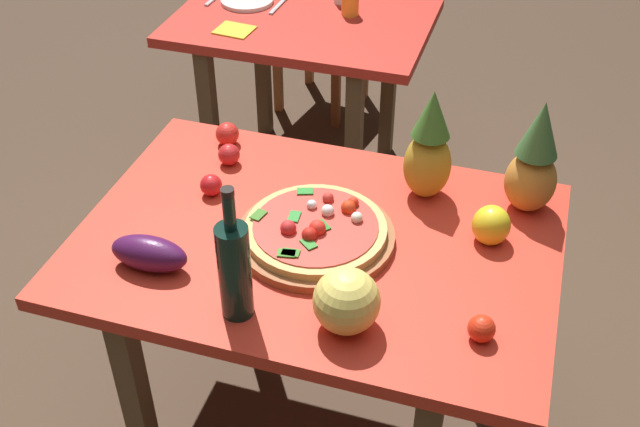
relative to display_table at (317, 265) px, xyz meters
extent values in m
plane|color=#4C3828|center=(0.00, 0.00, -0.68)|extent=(10.00, 10.00, 0.00)
cube|color=brown|center=(-0.38, -0.38, -0.31)|extent=(0.06, 0.06, 0.74)
cube|color=brown|center=(-0.38, 0.38, -0.31)|extent=(0.06, 0.06, 0.74)
cube|color=brown|center=(0.38, 0.38, -0.31)|extent=(0.06, 0.06, 0.74)
cube|color=red|center=(0.00, 0.00, 0.08)|extent=(1.24, 0.86, 0.04)
cube|color=brown|center=(-0.77, 0.99, -0.31)|extent=(0.06, 0.06, 0.74)
cube|color=brown|center=(-0.16, 0.99, -0.31)|extent=(0.06, 0.06, 0.74)
cube|color=brown|center=(-0.77, 1.60, -0.31)|extent=(0.06, 0.06, 0.74)
cube|color=brown|center=(-0.16, 1.60, -0.31)|extent=(0.06, 0.06, 0.74)
cube|color=red|center=(-0.47, 1.29, 0.08)|extent=(1.02, 0.71, 0.04)
cube|color=#95552F|center=(-0.39, 2.08, -0.47)|extent=(0.04, 0.04, 0.41)
cube|color=#95552F|center=(-0.72, 2.14, -0.47)|extent=(0.04, 0.04, 0.41)
cube|color=#95552F|center=(-0.46, 1.76, -0.47)|extent=(0.04, 0.04, 0.41)
cube|color=#95552F|center=(-0.78, 1.82, -0.47)|extent=(0.04, 0.04, 0.41)
cube|color=#95552F|center=(-0.59, 1.95, -0.25)|extent=(0.47, 0.47, 0.04)
cylinder|color=#95552F|center=(0.00, -0.01, 0.11)|extent=(0.41, 0.41, 0.02)
cylinder|color=tan|center=(0.00, -0.01, 0.13)|extent=(0.37, 0.37, 0.02)
cylinder|color=red|center=(0.00, -0.01, 0.15)|extent=(0.32, 0.32, 0.00)
sphere|color=red|center=(-0.06, -0.06, 0.16)|extent=(0.04, 0.04, 0.04)
sphere|color=red|center=(0.01, -0.04, 0.16)|extent=(0.04, 0.04, 0.04)
sphere|color=red|center=(0.00, -0.07, 0.16)|extent=(0.04, 0.04, 0.04)
sphere|color=red|center=(0.06, 0.07, 0.16)|extent=(0.04, 0.04, 0.04)
sphere|color=red|center=(0.00, 0.10, 0.16)|extent=(0.03, 0.03, 0.03)
sphere|color=red|center=(0.07, 0.10, 0.16)|extent=(0.03, 0.03, 0.03)
cube|color=#367B22|center=(-0.03, -0.14, 0.15)|extent=(0.05, 0.04, 0.00)
cube|color=#2C8532|center=(-0.06, 0.00, 0.15)|extent=(0.03, 0.05, 0.00)
cube|color=#267223|center=(0.02, -0.01, 0.15)|extent=(0.05, 0.05, 0.00)
cube|color=#317F2C|center=(0.01, -0.09, 0.15)|extent=(0.05, 0.05, 0.00)
cube|color=#397221|center=(-0.15, -0.02, 0.15)|extent=(0.04, 0.05, 0.00)
cube|color=#29822D|center=(-0.07, 0.11, 0.15)|extent=(0.05, 0.04, 0.00)
cube|color=#2F7625|center=(-0.03, -0.14, 0.15)|extent=(0.05, 0.03, 0.00)
sphere|color=white|center=(0.10, 0.04, 0.16)|extent=(0.03, 0.03, 0.03)
sphere|color=white|center=(0.02, 0.04, 0.16)|extent=(0.03, 0.03, 0.03)
sphere|color=silver|center=(-0.03, 0.05, 0.16)|extent=(0.03, 0.03, 0.03)
cylinder|color=black|center=(-0.10, -0.31, 0.22)|extent=(0.08, 0.08, 0.25)
cylinder|color=black|center=(-0.10, -0.31, 0.39)|extent=(0.03, 0.03, 0.09)
cylinder|color=black|center=(-0.10, -0.31, 0.44)|extent=(0.03, 0.03, 0.02)
ellipsoid|color=#C48233|center=(0.51, 0.29, 0.18)|extent=(0.14, 0.14, 0.17)
cone|color=#3C6F38|center=(0.51, 0.29, 0.35)|extent=(0.11, 0.11, 0.15)
ellipsoid|color=#B49329|center=(0.23, 0.27, 0.19)|extent=(0.13, 0.13, 0.19)
cone|color=#3C752A|center=(0.23, 0.27, 0.36)|extent=(0.10, 0.10, 0.13)
sphere|color=#EAD561|center=(0.16, -0.28, 0.17)|extent=(0.15, 0.15, 0.15)
ellipsoid|color=yellow|center=(0.43, 0.12, 0.15)|extent=(0.10, 0.10, 0.11)
ellipsoid|color=#461644|center=(-0.36, -0.23, 0.14)|extent=(0.20, 0.09, 0.09)
sphere|color=red|center=(-0.39, 0.34, 0.13)|extent=(0.07, 0.07, 0.07)
sphere|color=red|center=(-0.34, 0.09, 0.13)|extent=(0.06, 0.06, 0.06)
sphere|color=red|center=(0.46, -0.23, 0.13)|extent=(0.06, 0.06, 0.06)
sphere|color=red|center=(-0.35, 0.25, 0.13)|extent=(0.06, 0.06, 0.06)
cylinder|color=orange|center=(-0.29, 1.37, 0.14)|extent=(0.07, 0.07, 0.10)
cylinder|color=white|center=(-0.73, 1.37, 0.10)|extent=(0.22, 0.22, 0.02)
cube|color=silver|center=(-0.59, 1.37, 0.10)|extent=(0.02, 0.18, 0.01)
cube|color=yellow|center=(-0.68, 1.10, 0.10)|extent=(0.15, 0.13, 0.01)
camera|label=1|loc=(0.47, -1.49, 1.40)|focal=43.71mm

